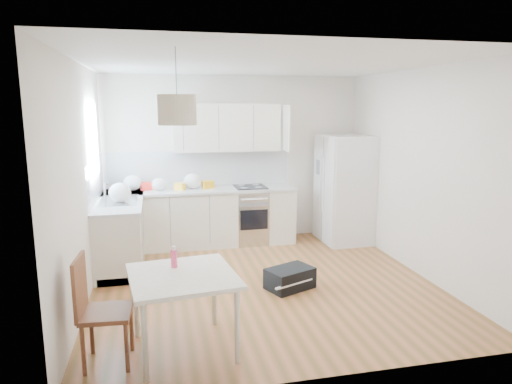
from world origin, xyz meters
TOP-DOWN VIEW (x-y plane):
  - floor at (0.00, 0.00)m, footprint 4.20×4.20m
  - ceiling at (0.00, 0.00)m, footprint 4.20×4.20m
  - wall_back at (0.00, 2.10)m, footprint 4.20×0.00m
  - wall_left at (-2.10, 0.00)m, footprint 0.00×4.20m
  - wall_right at (2.10, 0.00)m, footprint 0.00×4.20m
  - window_glassblock at (-2.09, 1.15)m, footprint 0.02×1.00m
  - cabinets_back at (-0.60, 1.80)m, footprint 3.00×0.60m
  - cabinets_left at (-1.80, 1.20)m, footprint 0.60×1.80m
  - counter_back at (-0.60, 1.80)m, footprint 3.02×0.64m
  - counter_left at (-1.80, 1.20)m, footprint 0.64×1.82m
  - backsplash_back at (-0.60, 2.09)m, footprint 3.00×0.01m
  - backsplash_left at (-2.09, 1.20)m, footprint 0.01×1.80m
  - upper_cabinets at (-0.15, 1.94)m, footprint 1.70×0.32m
  - range_oven at (0.20, 1.80)m, footprint 0.50×0.61m
  - sink at (-1.80, 1.15)m, footprint 0.50×0.80m
  - refrigerator at (1.74, 1.54)m, footprint 0.85×0.89m
  - dining_table at (-1.08, -1.39)m, footprint 1.03×1.03m
  - dining_chair at (-1.74, -1.47)m, footprint 0.44×0.44m
  - drink_bottle at (-1.15, -1.19)m, footprint 0.07×0.07m
  - gym_bag at (0.28, -0.22)m, footprint 0.65×0.55m
  - pendant_lamp at (-1.08, -1.33)m, footprint 0.41×0.41m
  - grocery_bag_a at (-1.64, 1.86)m, footprint 0.27×0.23m
  - grocery_bag_b at (-1.24, 1.80)m, footprint 0.22×0.19m
  - grocery_bag_c at (-0.72, 1.85)m, footprint 0.27×0.23m
  - grocery_bag_d at (-1.76, 1.43)m, footprint 0.20×0.17m
  - grocery_bag_e at (-1.77, 1.02)m, footprint 0.30×0.25m
  - snack_orange at (-0.48, 1.84)m, footprint 0.20×0.16m
  - snack_yellow at (-0.93, 1.78)m, footprint 0.19×0.17m
  - snack_red at (-1.44, 1.90)m, footprint 0.20×0.15m

SIDE VIEW (x-z plane):
  - floor at x=0.00m, z-range 0.00..0.00m
  - gym_bag at x=0.28m, z-range 0.00..0.26m
  - cabinets_back at x=-0.60m, z-range 0.00..0.88m
  - cabinets_left at x=-1.80m, z-range 0.00..0.88m
  - range_oven at x=0.20m, z-range 0.00..0.88m
  - dining_chair at x=-1.74m, z-range 0.00..0.97m
  - dining_table at x=-1.08m, z-range 0.29..1.02m
  - drink_bottle at x=-1.15m, z-range 0.73..0.93m
  - refrigerator at x=1.74m, z-range 0.00..1.75m
  - counter_back at x=-0.60m, z-range 0.88..0.92m
  - counter_left at x=-1.80m, z-range 0.88..0.92m
  - sink at x=-1.80m, z-range 0.84..0.99m
  - snack_yellow at x=-0.93m, z-range 0.92..1.03m
  - snack_red at x=-1.44m, z-range 0.92..1.04m
  - snack_orange at x=-0.48m, z-range 0.92..1.04m
  - grocery_bag_d at x=-1.76m, z-range 0.92..1.10m
  - grocery_bag_b at x=-1.24m, z-range 0.92..1.12m
  - grocery_bag_a at x=-1.64m, z-range 0.92..1.17m
  - grocery_bag_c at x=-0.72m, z-range 0.92..1.17m
  - grocery_bag_e at x=-1.77m, z-range 0.92..1.19m
  - backsplash_back at x=-0.60m, z-range 0.92..1.50m
  - backsplash_left at x=-2.09m, z-range 0.92..1.50m
  - wall_back at x=0.00m, z-range -0.75..3.45m
  - wall_left at x=-2.10m, z-range -0.75..3.45m
  - wall_right at x=2.10m, z-range -0.75..3.45m
  - window_glassblock at x=-2.09m, z-range 1.25..2.25m
  - upper_cabinets at x=-0.15m, z-range 1.50..2.25m
  - pendant_lamp at x=-1.08m, z-range 2.05..2.31m
  - ceiling at x=0.00m, z-range 2.70..2.70m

